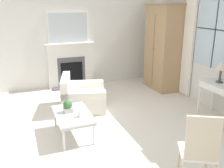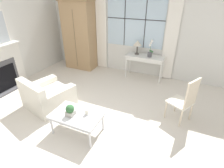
{
  "view_description": "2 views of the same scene",
  "coord_description": "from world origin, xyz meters",
  "px_view_note": "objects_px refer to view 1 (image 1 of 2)",
  "views": [
    {
      "loc": [
        3.97,
        -1.08,
        2.29
      ],
      "look_at": [
        0.13,
        0.41,
        0.97
      ],
      "focal_mm": 40.0,
      "sensor_mm": 36.0,
      "label": 1
    },
    {
      "loc": [
        1.66,
        -2.43,
        2.56
      ],
      "look_at": [
        0.34,
        0.51,
        0.81
      ],
      "focal_mm": 28.0,
      "sensor_mm": 36.0,
      "label": 2
    }
  ],
  "objects_px": {
    "armoire": "(163,47)",
    "pillar_candle": "(80,114)",
    "potted_plant_small": "(68,106)",
    "coffee_table": "(73,116)",
    "armchair_upholstered": "(82,98)",
    "table_lamp": "(221,67)",
    "side_chair_wooden": "(200,147)",
    "fireplace": "(71,62)"
  },
  "relations": [
    {
      "from": "coffee_table",
      "to": "table_lamp",
      "type": "bearing_deg",
      "value": 84.99
    },
    {
      "from": "armoire",
      "to": "table_lamp",
      "type": "height_order",
      "value": "armoire"
    },
    {
      "from": "armchair_upholstered",
      "to": "potted_plant_small",
      "type": "bearing_deg",
      "value": -26.23
    },
    {
      "from": "armoire",
      "to": "pillar_candle",
      "type": "xyz_separation_m",
      "value": [
        1.98,
        -2.85,
        -0.67
      ]
    },
    {
      "from": "potted_plant_small",
      "to": "pillar_candle",
      "type": "height_order",
      "value": "potted_plant_small"
    },
    {
      "from": "potted_plant_small",
      "to": "pillar_candle",
      "type": "bearing_deg",
      "value": 28.09
    },
    {
      "from": "armoire",
      "to": "coffee_table",
      "type": "relative_size",
      "value": 2.37
    },
    {
      "from": "side_chair_wooden",
      "to": "pillar_candle",
      "type": "bearing_deg",
      "value": -146.7
    },
    {
      "from": "potted_plant_small",
      "to": "pillar_candle",
      "type": "distance_m",
      "value": 0.32
    },
    {
      "from": "coffee_table",
      "to": "potted_plant_small",
      "type": "distance_m",
      "value": 0.19
    },
    {
      "from": "table_lamp",
      "to": "side_chair_wooden",
      "type": "xyz_separation_m",
      "value": [
        1.62,
        -1.82,
        -0.51
      ]
    },
    {
      "from": "side_chair_wooden",
      "to": "coffee_table",
      "type": "height_order",
      "value": "side_chair_wooden"
    },
    {
      "from": "fireplace",
      "to": "armchair_upholstered",
      "type": "distance_m",
      "value": 1.73
    },
    {
      "from": "pillar_candle",
      "to": "table_lamp",
      "type": "bearing_deg",
      "value": 88.46
    },
    {
      "from": "armoire",
      "to": "armchair_upholstered",
      "type": "height_order",
      "value": "armoire"
    },
    {
      "from": "coffee_table",
      "to": "potted_plant_small",
      "type": "height_order",
      "value": "potted_plant_small"
    },
    {
      "from": "armchair_upholstered",
      "to": "pillar_candle",
      "type": "xyz_separation_m",
      "value": [
        1.37,
        -0.39,
        0.24
      ]
    },
    {
      "from": "side_chair_wooden",
      "to": "coffee_table",
      "type": "distance_m",
      "value": 2.24
    },
    {
      "from": "fireplace",
      "to": "side_chair_wooden",
      "type": "xyz_separation_m",
      "value": [
        4.73,
        0.61,
        -0.15
      ]
    },
    {
      "from": "coffee_table",
      "to": "fireplace",
      "type": "bearing_deg",
      "value": 168.21
    },
    {
      "from": "armoire",
      "to": "table_lamp",
      "type": "distance_m",
      "value": 2.06
    },
    {
      "from": "coffee_table",
      "to": "pillar_candle",
      "type": "bearing_deg",
      "value": 24.72
    },
    {
      "from": "armchair_upholstered",
      "to": "pillar_candle",
      "type": "bearing_deg",
      "value": -16.01
    },
    {
      "from": "fireplace",
      "to": "pillar_candle",
      "type": "distance_m",
      "value": 3.08
    },
    {
      "from": "armoire",
      "to": "side_chair_wooden",
      "type": "distance_m",
      "value": 4.11
    },
    {
      "from": "armchair_upholstered",
      "to": "armoire",
      "type": "bearing_deg",
      "value": 103.92
    },
    {
      "from": "table_lamp",
      "to": "armchair_upholstered",
      "type": "distance_m",
      "value": 3.04
    },
    {
      "from": "armoire",
      "to": "armchair_upholstered",
      "type": "xyz_separation_m",
      "value": [
        0.61,
        -2.45,
        -0.91
      ]
    },
    {
      "from": "fireplace",
      "to": "potted_plant_small",
      "type": "xyz_separation_m",
      "value": [
        2.75,
        -0.65,
        -0.17
      ]
    },
    {
      "from": "armoire",
      "to": "table_lamp",
      "type": "bearing_deg",
      "value": 2.52
    },
    {
      "from": "fireplace",
      "to": "pillar_candle",
      "type": "height_order",
      "value": "fireplace"
    },
    {
      "from": "side_chair_wooden",
      "to": "pillar_candle",
      "type": "distance_m",
      "value": 2.03
    },
    {
      "from": "armoire",
      "to": "pillar_candle",
      "type": "relative_size",
      "value": 18.56
    },
    {
      "from": "table_lamp",
      "to": "pillar_candle",
      "type": "distance_m",
      "value": 3.0
    },
    {
      "from": "coffee_table",
      "to": "pillar_candle",
      "type": "relative_size",
      "value": 7.83
    },
    {
      "from": "armoire",
      "to": "coffee_table",
      "type": "height_order",
      "value": "armoire"
    },
    {
      "from": "armoire",
      "to": "armchair_upholstered",
      "type": "relative_size",
      "value": 1.94
    },
    {
      "from": "side_chair_wooden",
      "to": "potted_plant_small",
      "type": "relative_size",
      "value": 4.6
    },
    {
      "from": "armoire",
      "to": "potted_plant_small",
      "type": "bearing_deg",
      "value": -60.36
    },
    {
      "from": "side_chair_wooden",
      "to": "potted_plant_small",
      "type": "distance_m",
      "value": 2.34
    },
    {
      "from": "potted_plant_small",
      "to": "table_lamp",
      "type": "bearing_deg",
      "value": 83.46
    },
    {
      "from": "armoire",
      "to": "side_chair_wooden",
      "type": "bearing_deg",
      "value": -25.2
    }
  ]
}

